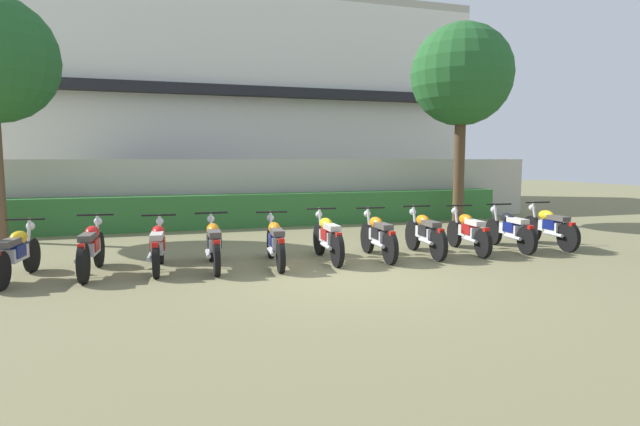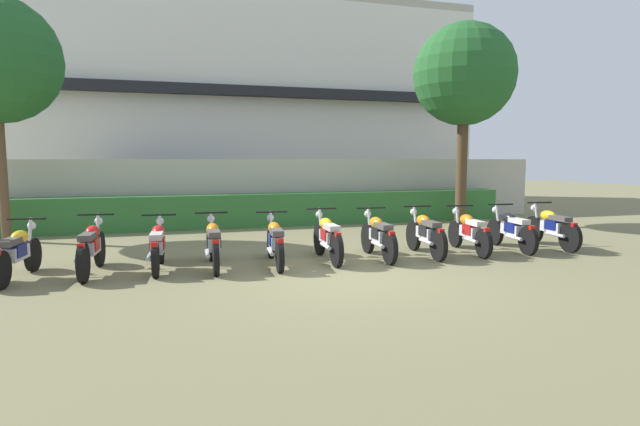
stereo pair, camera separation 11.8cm
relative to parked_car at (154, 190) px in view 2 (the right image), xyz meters
name	(u,v)px [view 2 (the right image)]	position (x,y,z in m)	size (l,w,h in m)	color
ground	(347,275)	(3.26, -9.28, -0.94)	(60.00, 60.00, 0.00)	olive
building	(235,107)	(3.26, 5.04, 3.22)	(19.23, 6.50, 8.31)	white
compound_wall	(266,191)	(3.26, -2.05, 0.02)	(18.27, 0.30, 1.92)	#BCB7A8
hedge_row	(271,210)	(3.26, -2.75, -0.47)	(14.61, 0.70, 0.94)	#337033
parked_car	(154,190)	(0.00, 0.00, 0.00)	(4.58, 2.25, 1.89)	navy
tree_far_side	(464,75)	(8.76, -3.92, 3.40)	(2.95, 2.95, 5.85)	#4C3823
motorcycle_in_row_0	(17,253)	(-1.91, -8.05, -0.49)	(0.60, 1.83, 0.95)	black
motorcycle_in_row_1	(91,247)	(-0.83, -7.93, -0.48)	(0.60, 1.93, 0.97)	black
motorcycle_in_row_2	(158,245)	(0.24, -7.94, -0.50)	(0.60, 1.78, 0.94)	black
motorcycle_in_row_3	(213,243)	(1.18, -8.04, -0.49)	(0.60, 1.91, 0.96)	black
motorcycle_in_row_4	(275,241)	(2.28, -8.09, -0.50)	(0.60, 1.92, 0.94)	black
motorcycle_in_row_5	(327,237)	(3.31, -8.02, -0.48)	(0.60, 1.85, 0.98)	black
motorcycle_in_row_6	(378,235)	(4.32, -8.09, -0.48)	(0.60, 1.83, 0.97)	black
motorcycle_in_row_7	(425,233)	(5.35, -8.09, -0.48)	(0.60, 1.85, 0.97)	black
motorcycle_in_row_8	(469,231)	(6.38, -8.04, -0.49)	(0.60, 1.85, 0.95)	black
motorcycle_in_row_9	(511,229)	(7.41, -8.04, -0.49)	(0.60, 1.84, 0.95)	black
motorcycle_in_row_10	(551,227)	(8.42, -8.06, -0.48)	(0.60, 1.84, 0.97)	black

